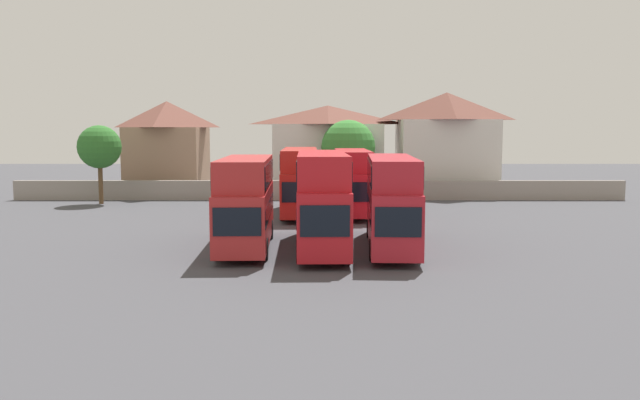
{
  "coord_description": "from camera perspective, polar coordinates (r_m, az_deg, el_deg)",
  "views": [
    {
      "loc": [
        0.06,
        -34.33,
        6.39
      ],
      "look_at": [
        0.0,
        3.0,
        2.33
      ],
      "focal_mm": 36.09,
      "sensor_mm": 36.0,
      "label": 1
    }
  ],
  "objects": [
    {
      "name": "ground",
      "position": [
        52.72,
        0.03,
        -0.75
      ],
      "size": [
        140.0,
        140.0,
        0.0
      ],
      "primitive_type": "plane",
      "color": "#424247"
    },
    {
      "name": "depot_boundary_wall",
      "position": [
        58.93,
        0.04,
        0.87
      ],
      "size": [
        56.0,
        0.5,
        1.8
      ],
      "primitive_type": "cube",
      "color": "gray",
      "rests_on": "ground"
    },
    {
      "name": "bus_1",
      "position": [
        34.91,
        -6.49,
        0.21
      ],
      "size": [
        2.91,
        10.3,
        4.91
      ],
      "rotation": [
        0.0,
        0.0,
        -1.54
      ],
      "color": "#AF2526",
      "rests_on": "ground"
    },
    {
      "name": "bus_2",
      "position": [
        34.37,
        0.25,
        0.41
      ],
      "size": [
        2.83,
        11.23,
        5.19
      ],
      "rotation": [
        0.0,
        0.0,
        -1.55
      ],
      "color": "red",
      "rests_on": "ground"
    },
    {
      "name": "bus_3",
      "position": [
        34.88,
        6.45,
        0.25
      ],
      "size": [
        3.03,
        11.37,
        4.95
      ],
      "rotation": [
        0.0,
        0.0,
        -1.63
      ],
      "color": "#B01C27",
      "rests_on": "ground"
    },
    {
      "name": "bus_4",
      "position": [
        48.96,
        -1.68,
        2.01
      ],
      "size": [
        2.82,
        11.81,
        4.98
      ],
      "rotation": [
        0.0,
        0.0,
        -1.55
      ],
      "color": "#AF201B",
      "rests_on": "ground"
    },
    {
      "name": "bus_5",
      "position": [
        49.04,
        2.99,
        1.95
      ],
      "size": [
        2.63,
        10.85,
        4.88
      ],
      "rotation": [
        0.0,
        0.0,
        -1.57
      ],
      "color": "red",
      "rests_on": "ground"
    },
    {
      "name": "house_terrace_left",
      "position": [
        67.06,
        -13.26,
        4.64
      ],
      "size": [
        7.62,
        8.08,
        9.29
      ],
      "color": "#9E7A60",
      "rests_on": "ground"
    },
    {
      "name": "house_terrace_centre",
      "position": [
        65.38,
        0.79,
        4.56
      ],
      "size": [
        11.39,
        6.33,
        8.87
      ],
      "color": "silver",
      "rests_on": "ground"
    },
    {
      "name": "house_terrace_right",
      "position": [
        65.38,
        11.21,
        5.01
      ],
      "size": [
        9.85,
        6.95,
        10.1
      ],
      "color": "silver",
      "rests_on": "ground"
    },
    {
      "name": "tree_left_of_lot",
      "position": [
        58.88,
        -18.88,
        4.45
      ],
      "size": [
        3.73,
        3.73,
        6.82
      ],
      "color": "brown",
      "rests_on": "ground"
    },
    {
      "name": "tree_behind_wall",
      "position": [
        61.26,
        2.62,
        4.7
      ],
      "size": [
        5.14,
        5.14,
        7.37
      ],
      "color": "brown",
      "rests_on": "ground"
    }
  ]
}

